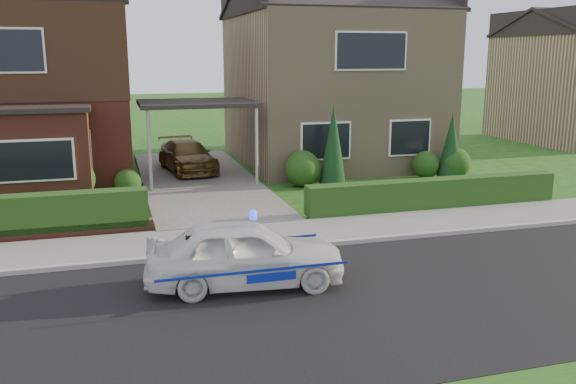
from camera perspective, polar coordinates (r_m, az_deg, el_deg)
name	(u,v)px	position (r m, az deg, el deg)	size (l,w,h in m)	color
ground	(290,307)	(10.79, 0.17, -10.72)	(120.00, 120.00, 0.00)	#1B4311
road	(290,307)	(10.79, 0.17, -10.72)	(60.00, 6.00, 0.02)	black
kerb	(251,251)	(13.53, -3.50, -5.51)	(60.00, 0.16, 0.12)	#9E9993
sidewalk	(241,238)	(14.51, -4.42, -4.29)	(60.00, 2.00, 0.10)	slate
driveway	(199,181)	(21.11, -8.29, 1.07)	(3.80, 12.00, 0.12)	#666059
house_left	(18,68)	(23.58, -23.94, 10.53)	(7.50, 9.53, 7.25)	brown
house_right	(330,70)	(25.01, 3.94, 11.30)	(7.50, 8.06, 7.25)	tan
carport_link	(197,105)	(20.70, -8.51, 8.09)	(3.80, 3.00, 2.77)	black
hedge_right	(433,210)	(17.68, 13.43, -1.65)	(7.50, 0.55, 0.80)	#143C13
shrub_left_mid	(72,180)	(19.17, -19.53, 1.10)	(1.32, 1.32, 1.32)	#143C13
shrub_left_near	(128,182)	(19.48, -14.74, 0.87)	(0.84, 0.84, 0.84)	#143C13
shrub_right_near	(302,169)	(20.16, 1.35, 2.21)	(1.20, 1.20, 1.20)	#143C13
shrub_right_mid	(425,165)	(22.08, 12.74, 2.51)	(0.96, 0.96, 0.96)	#143C13
shrub_right_far	(455,163)	(22.31, 15.37, 2.63)	(1.08, 1.08, 1.08)	#143C13
conifer_a	(333,147)	(20.18, 4.25, 4.20)	(0.90, 0.90, 2.60)	black
conifer_b	(451,148)	(22.12, 15.01, 4.03)	(0.90, 0.90, 2.20)	black
police_car	(245,254)	(11.53, -4.04, -5.80)	(3.42, 3.87, 1.43)	silver
driveway_car	(187,156)	(22.54, -9.40, 3.35)	(1.54, 3.79, 1.10)	brown
potted_plant_a	(80,213)	(16.44, -18.85, -1.86)	(0.36, 0.24, 0.68)	gray
potted_plant_c	(53,206)	(17.34, -21.17, -1.22)	(0.41, 0.41, 0.73)	gray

